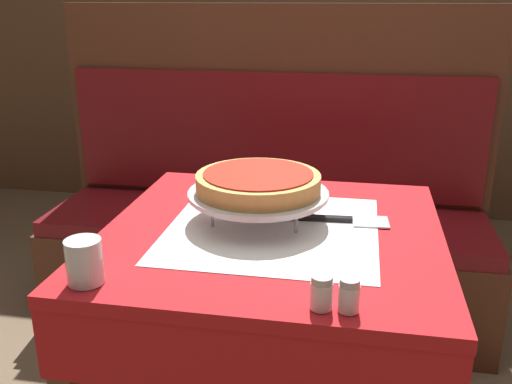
% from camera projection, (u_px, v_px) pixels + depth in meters
% --- Properties ---
extents(dining_table_front, '(0.82, 0.82, 0.73)m').
position_uv_depth(dining_table_front, '(272.00, 269.00, 1.44)').
color(dining_table_front, red).
rests_on(dining_table_front, ground_plane).
extents(dining_table_rear, '(0.73, 0.73, 0.73)m').
position_uv_depth(dining_table_rear, '(364.00, 131.00, 2.87)').
color(dining_table_rear, beige).
rests_on(dining_table_rear, ground_plane).
extents(booth_bench, '(1.76, 0.51, 1.24)m').
position_uv_depth(booth_bench, '(267.00, 234.00, 2.33)').
color(booth_bench, '#4C2819').
rests_on(booth_bench, ground_plane).
extents(back_wall_panel, '(6.00, 0.04, 2.40)m').
position_uv_depth(back_wall_panel, '(331.00, 9.00, 3.21)').
color(back_wall_panel, brown).
rests_on(back_wall_panel, ground_plane).
extents(pizza_pan_stand, '(0.35, 0.35, 0.08)m').
position_uv_depth(pizza_pan_stand, '(258.00, 195.00, 1.43)').
color(pizza_pan_stand, '#ADADB2').
rests_on(pizza_pan_stand, dining_table_front).
extents(deep_dish_pizza, '(0.31, 0.31, 0.05)m').
position_uv_depth(deep_dish_pizza, '(258.00, 182.00, 1.42)').
color(deep_dish_pizza, tan).
rests_on(deep_dish_pizza, pizza_pan_stand).
extents(pizza_server, '(0.28, 0.08, 0.01)m').
position_uv_depth(pizza_server, '(337.00, 219.00, 1.44)').
color(pizza_server, '#BCBCC1').
rests_on(pizza_server, dining_table_front).
extents(water_glass_near, '(0.07, 0.07, 0.09)m').
position_uv_depth(water_glass_near, '(84.00, 261.00, 1.12)').
color(water_glass_near, silver).
rests_on(water_glass_near, dining_table_front).
extents(salt_shaker, '(0.04, 0.04, 0.06)m').
position_uv_depth(salt_shaker, '(321.00, 293.00, 1.03)').
color(salt_shaker, silver).
rests_on(salt_shaker, dining_table_front).
extents(pepper_shaker, '(0.04, 0.04, 0.06)m').
position_uv_depth(pepper_shaker, '(349.00, 295.00, 1.02)').
color(pepper_shaker, silver).
rests_on(pepper_shaker, dining_table_front).
extents(condiment_caddy, '(0.13, 0.13, 0.16)m').
position_uv_depth(condiment_caddy, '(384.00, 104.00, 2.79)').
color(condiment_caddy, black).
rests_on(condiment_caddy, dining_table_rear).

